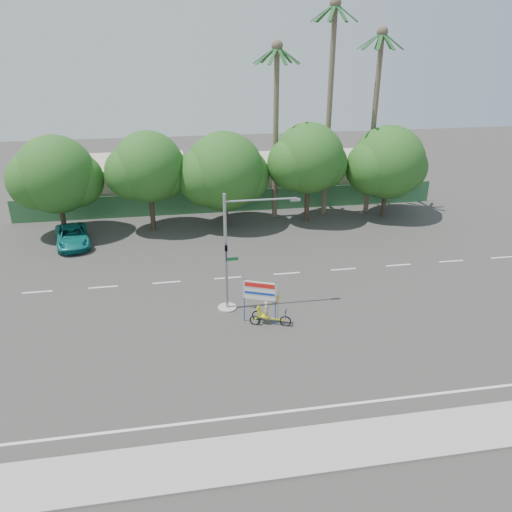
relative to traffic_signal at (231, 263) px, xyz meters
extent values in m
plane|color=#33302D|center=(2.20, -3.98, -2.92)|extent=(120.00, 120.00, 0.00)
cube|color=gray|center=(2.20, -11.48, -2.86)|extent=(50.00, 2.40, 0.12)
cube|color=#336B3D|center=(2.20, 17.52, -1.92)|extent=(38.00, 0.08, 2.00)
cube|color=#B3A88E|center=(-7.80, 22.02, -0.92)|extent=(12.00, 8.00, 4.00)
cube|color=#B3A88E|center=(10.20, 22.02, -1.12)|extent=(14.00, 8.00, 3.60)
cylinder|color=#473828|center=(-11.80, 14.02, -1.16)|extent=(0.40, 0.40, 3.52)
sphere|color=#1D4D16|center=(-11.80, 14.02, 2.04)|extent=(6.00, 6.00, 6.00)
sphere|color=#1D4D16|center=(-10.45, 14.32, 1.48)|extent=(4.32, 4.32, 4.32)
sphere|color=#1D4D16|center=(-13.15, 13.77, 1.72)|extent=(4.56, 4.56, 4.56)
cylinder|color=#473828|center=(-4.80, 14.02, -1.05)|extent=(0.40, 0.40, 3.74)
sphere|color=#1D4D16|center=(-4.80, 14.02, 2.35)|extent=(5.60, 5.60, 5.60)
sphere|color=#1D4D16|center=(-3.54, 14.32, 1.76)|extent=(4.03, 4.03, 4.03)
sphere|color=#1D4D16|center=(-6.06, 13.77, 2.01)|extent=(4.26, 4.26, 4.26)
cylinder|color=#473828|center=(1.20, 14.02, -1.27)|extent=(0.40, 0.40, 3.30)
sphere|color=#1D4D16|center=(1.20, 14.02, 1.73)|extent=(6.40, 6.40, 6.40)
sphere|color=#1D4D16|center=(2.64, 14.32, 1.21)|extent=(4.61, 4.61, 4.61)
sphere|color=#1D4D16|center=(-0.24, 13.77, 1.43)|extent=(4.86, 4.86, 4.86)
cylinder|color=#473828|center=(8.20, 14.02, -0.98)|extent=(0.40, 0.40, 3.87)
sphere|color=#1D4D16|center=(8.20, 14.02, 2.54)|extent=(5.80, 5.80, 5.80)
sphere|color=#1D4D16|center=(9.50, 14.32, 1.92)|extent=(4.18, 4.18, 4.18)
sphere|color=#1D4D16|center=(6.89, 13.77, 2.19)|extent=(4.41, 4.41, 4.41)
cylinder|color=#473828|center=(15.20, 14.02, -1.20)|extent=(0.40, 0.40, 3.43)
sphere|color=#1D4D16|center=(15.20, 14.02, 1.92)|extent=(6.20, 6.20, 6.20)
sphere|color=#1D4D16|center=(16.59, 14.32, 1.37)|extent=(4.46, 4.46, 4.46)
sphere|color=#1D4D16|center=(13.80, 13.77, 1.61)|extent=(4.71, 4.71, 4.71)
cylinder|color=#70604C|center=(10.20, 15.52, 5.58)|extent=(0.44, 0.44, 17.00)
sphere|color=#70604C|center=(10.20, 15.52, 14.08)|extent=(0.90, 0.90, 0.90)
cube|color=#1C4C21|center=(11.14, 15.52, 13.42)|extent=(1.91, 0.28, 1.36)
cube|color=#1C4C21|center=(10.92, 16.12, 13.42)|extent=(1.65, 1.44, 1.36)
cube|color=#1C4C21|center=(10.36, 16.44, 13.42)|extent=(0.61, 1.93, 1.36)
cube|color=#1C4C21|center=(9.73, 16.33, 13.42)|extent=(1.20, 1.80, 1.36)
cube|color=#1C4C21|center=(9.31, 15.84, 13.42)|extent=(1.89, 0.92, 1.36)
cube|color=#1C4C21|center=(9.31, 15.19, 13.42)|extent=(1.89, 0.92, 1.36)
cube|color=#1C4C21|center=(9.73, 14.70, 13.42)|extent=(1.20, 1.80, 1.36)
cube|color=#1C4C21|center=(10.36, 14.59, 13.42)|extent=(0.61, 1.93, 1.36)
cube|color=#1C4C21|center=(10.92, 14.91, 13.42)|extent=(1.65, 1.44, 1.36)
cylinder|color=#70604C|center=(14.20, 15.52, 4.58)|extent=(0.44, 0.44, 15.00)
sphere|color=#70604C|center=(14.20, 15.52, 12.08)|extent=(0.90, 0.90, 0.90)
cube|color=#1C4C21|center=(15.14, 15.52, 11.42)|extent=(1.91, 0.28, 1.36)
cube|color=#1C4C21|center=(14.92, 16.12, 11.42)|extent=(1.65, 1.44, 1.36)
cube|color=#1C4C21|center=(14.36, 16.44, 11.42)|extent=(0.61, 1.93, 1.36)
cube|color=#1C4C21|center=(13.73, 16.33, 11.42)|extent=(1.20, 1.80, 1.36)
cube|color=#1C4C21|center=(13.31, 15.84, 11.42)|extent=(1.89, 0.92, 1.36)
cube|color=#1C4C21|center=(13.31, 15.19, 11.42)|extent=(1.89, 0.92, 1.36)
cube|color=#1C4C21|center=(13.73, 14.70, 11.42)|extent=(1.20, 1.80, 1.36)
cube|color=#1C4C21|center=(14.36, 14.59, 11.42)|extent=(0.61, 1.93, 1.36)
cube|color=#1C4C21|center=(14.92, 14.91, 11.42)|extent=(1.65, 1.44, 1.36)
cylinder|color=#70604C|center=(5.70, 15.52, 4.08)|extent=(0.44, 0.44, 14.00)
sphere|color=#70604C|center=(5.70, 15.52, 11.08)|extent=(0.90, 0.90, 0.90)
cube|color=#1C4C21|center=(6.64, 15.52, 10.42)|extent=(1.91, 0.28, 1.36)
cube|color=#1C4C21|center=(6.42, 16.12, 10.42)|extent=(1.65, 1.44, 1.36)
cube|color=#1C4C21|center=(5.86, 16.44, 10.42)|extent=(0.61, 1.93, 1.36)
cube|color=#1C4C21|center=(5.23, 16.33, 10.42)|extent=(1.20, 1.80, 1.36)
cube|color=#1C4C21|center=(4.81, 15.84, 10.42)|extent=(1.89, 0.92, 1.36)
cube|color=#1C4C21|center=(4.81, 15.19, 10.42)|extent=(1.89, 0.92, 1.36)
cube|color=#1C4C21|center=(5.23, 14.70, 10.42)|extent=(1.20, 1.80, 1.36)
cube|color=#1C4C21|center=(5.86, 14.59, 10.42)|extent=(0.61, 1.93, 1.36)
cube|color=#1C4C21|center=(6.42, 14.91, 10.42)|extent=(1.65, 1.44, 1.36)
cylinder|color=gray|center=(-0.30, 0.02, -2.87)|extent=(1.10, 1.10, 0.10)
cylinder|color=gray|center=(-0.30, 0.02, 0.58)|extent=(0.18, 0.18, 7.00)
cylinder|color=gray|center=(1.70, 0.02, 3.63)|extent=(4.00, 0.10, 0.10)
cube|color=gray|center=(3.60, 0.02, 3.53)|extent=(0.55, 0.20, 0.12)
imported|color=black|center=(-0.30, -0.20, 0.68)|extent=(0.16, 0.20, 1.00)
cube|color=#14662D|center=(0.05, 0.02, 0.23)|extent=(0.70, 0.04, 0.18)
torus|color=black|center=(2.64, -2.45, -2.63)|extent=(0.64, 0.33, 0.66)
torus|color=black|center=(1.22, -1.55, -2.65)|extent=(0.60, 0.31, 0.62)
torus|color=black|center=(1.01, -2.05, -2.65)|extent=(0.60, 0.31, 0.62)
cube|color=#CECF12|center=(1.88, -2.13, -2.57)|extent=(1.55, 0.70, 0.06)
cube|color=#CECF12|center=(1.12, -1.80, -2.63)|extent=(0.28, 0.56, 0.05)
cube|color=#CECF12|center=(1.52, -1.97, -2.43)|extent=(0.61, 0.57, 0.06)
cube|color=#CECF12|center=(1.28, -1.87, -2.16)|extent=(0.36, 0.46, 0.53)
cylinder|color=black|center=(2.64, -2.45, -2.23)|extent=(0.04, 0.04, 0.54)
cube|color=black|center=(2.64, -2.45, -1.97)|extent=(0.21, 0.42, 0.04)
imported|color=#CCB284|center=(1.65, -2.03, -2.06)|extent=(0.38, 0.45, 1.06)
cylinder|color=#183DB9|center=(0.49, -1.53, -1.60)|extent=(0.07, 0.07, 2.64)
cylinder|color=#183DB9|center=(2.10, -2.22, -1.60)|extent=(0.07, 0.07, 2.64)
cube|color=white|center=(1.30, -1.88, -0.92)|extent=(1.73, 0.77, 1.07)
cube|color=red|center=(1.28, -1.91, -0.57)|extent=(1.53, 0.66, 0.25)
cube|color=#183DB9|center=(1.28, -1.91, -1.06)|extent=(1.53, 0.66, 0.14)
cylinder|color=black|center=(2.24, -2.28, -1.89)|extent=(0.03, 0.03, 2.05)
cube|color=red|center=(1.92, -2.15, -1.26)|extent=(0.80, 0.36, 0.64)
imported|color=#107170|center=(-10.83, 11.69, -2.21)|extent=(3.37, 5.45, 1.41)
camera|label=1|loc=(-2.90, -25.49, 11.75)|focal=35.00mm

